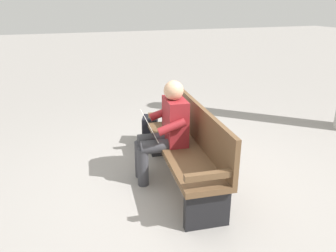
% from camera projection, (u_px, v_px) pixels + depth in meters
% --- Properties ---
extents(ground_plane, '(40.00, 40.00, 0.00)m').
position_uv_depth(ground_plane, '(183.00, 183.00, 3.84)').
color(ground_plane, gray).
extents(bench_near, '(1.84, 0.66, 0.90)m').
position_uv_depth(bench_near, '(190.00, 147.00, 3.70)').
color(bench_near, brown).
rests_on(bench_near, ground).
extents(person_seated, '(0.60, 0.60, 1.18)m').
position_uv_depth(person_seated, '(166.00, 129.00, 3.75)').
color(person_seated, maroon).
rests_on(person_seated, ground).
extents(backpack, '(0.34, 0.32, 0.41)m').
position_uv_depth(backpack, '(151.00, 130.00, 4.86)').
color(backpack, black).
rests_on(backpack, ground).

